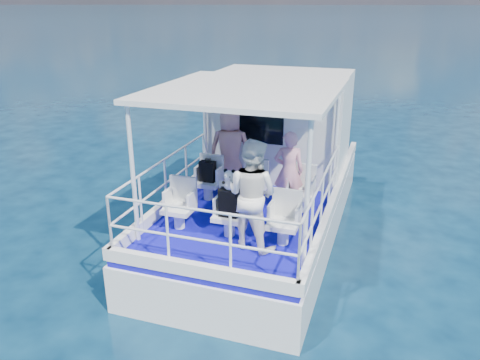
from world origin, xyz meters
name	(u,v)px	position (x,y,z in m)	size (l,w,h in m)	color
ground	(249,252)	(0.00, 0.00, 0.00)	(2000.00, 2000.00, 0.00)	#071F35
hull	(263,229)	(0.00, 1.00, 0.00)	(3.00, 7.00, 1.60)	white
deck	(264,192)	(0.00, 1.00, 0.85)	(2.90, 6.90, 0.10)	#0E0A91
cabin	(281,123)	(0.00, 2.30, 2.00)	(2.85, 2.00, 2.20)	white
canopy	(247,90)	(0.00, -0.20, 3.14)	(3.00, 3.20, 0.08)	white
canopy_posts	(245,157)	(0.00, -0.25, 2.00)	(2.77, 2.97, 2.20)	white
railings	(239,196)	(0.00, -0.58, 1.40)	(2.84, 3.59, 1.00)	white
seat_port_fwd	(208,190)	(-0.90, 0.20, 1.09)	(0.48, 0.46, 0.38)	white
seat_center_fwd	(253,196)	(0.00, 0.20, 1.09)	(0.48, 0.46, 0.38)	white
seat_stbd_fwd	(300,202)	(0.90, 0.20, 1.09)	(0.48, 0.46, 0.38)	white
seat_port_aft	(179,217)	(-0.90, -1.10, 1.09)	(0.48, 0.46, 0.38)	white
seat_center_aft	(229,225)	(0.00, -1.10, 1.09)	(0.48, 0.46, 0.38)	white
seat_stbd_aft	(283,233)	(0.90, -1.10, 1.09)	(0.48, 0.46, 0.38)	white
passenger_port_fwd	(230,150)	(-0.63, 0.74, 1.77)	(0.65, 0.46, 1.73)	tan
passenger_stbd_fwd	(289,171)	(0.66, 0.24, 1.64)	(0.54, 0.35, 1.48)	pink
passenger_stbd_aft	(252,195)	(0.45, -1.31, 1.77)	(0.85, 0.66, 1.74)	white
backpack_port	(208,171)	(-0.90, 0.18, 1.48)	(0.30, 0.17, 0.39)	black
backpack_center	(229,203)	(0.02, -1.16, 1.51)	(0.31, 0.17, 0.46)	black
compact_camera	(208,160)	(-0.89, 0.19, 1.70)	(0.10, 0.06, 0.06)	black
panda	(229,180)	(0.03, -1.16, 1.91)	(0.22, 0.18, 0.33)	white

